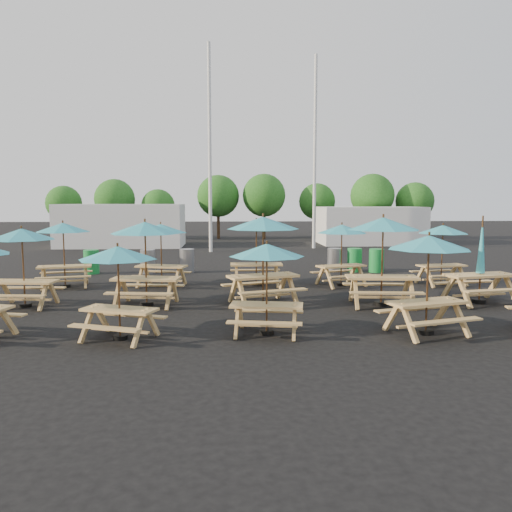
{
  "coord_description": "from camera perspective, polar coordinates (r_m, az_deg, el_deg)",
  "views": [
    {
      "loc": [
        -0.94,
        -15.53,
        2.96
      ],
      "look_at": [
        0.0,
        1.5,
        1.1
      ],
      "focal_mm": 35.0,
      "sensor_mm": 36.0,
      "label": 1
    }
  ],
  "objects": [
    {
      "name": "tree_3",
      "position": [
        40.26,
        -4.34,
        6.84
      ],
      "size": [
        3.36,
        3.36,
        5.09
      ],
      "color": "#382314",
      "rests_on": "ground"
    },
    {
      "name": "picnic_unit_10",
      "position": [
        14.52,
        14.32,
        2.92
      ],
      "size": [
        2.26,
        2.26,
        2.55
      ],
      "rotation": [
        0.0,
        0.0,
        -0.1
      ],
      "color": "tan",
      "rests_on": "ground"
    },
    {
      "name": "tree_4",
      "position": [
        39.89,
        0.93,
        6.94
      ],
      "size": [
        3.41,
        3.41,
        5.17
      ],
      "color": "#382314",
      "rests_on": "ground"
    },
    {
      "name": "picnic_unit_14",
      "position": [
        18.89,
        20.58,
        2.43
      ],
      "size": [
        2.04,
        2.04,
        2.16
      ],
      "rotation": [
        0.0,
        0.0,
        0.18
      ],
      "color": "tan",
      "rests_on": "ground"
    },
    {
      "name": "tree_5",
      "position": [
        40.84,
        6.99,
        6.2
      ],
      "size": [
        2.94,
        2.94,
        4.45
      ],
      "color": "#382314",
      "rests_on": "ground"
    },
    {
      "name": "waste_bin_2",
      "position": [
        21.13,
        -7.89,
        -0.54
      ],
      "size": [
        0.61,
        0.61,
        0.99
      ],
      "primitive_type": "cylinder",
      "color": "gray",
      "rests_on": "ground"
    },
    {
      "name": "picnic_unit_2",
      "position": [
        18.4,
        -21.18,
        2.6
      ],
      "size": [
        2.2,
        2.2,
        2.26
      ],
      "rotation": [
        0.0,
        0.0,
        0.23
      ],
      "color": "tan",
      "rests_on": "ground"
    },
    {
      "name": "tree_0",
      "position": [
        42.84,
        -21.11,
        5.64
      ],
      "size": [
        2.8,
        2.8,
        4.24
      ],
      "color": "#382314",
      "rests_on": "ground"
    },
    {
      "name": "ground",
      "position": [
        15.84,
        0.3,
        -4.55
      ],
      "size": [
        120.0,
        120.0,
        0.0
      ],
      "primitive_type": "plane",
      "color": "black",
      "rests_on": "ground"
    },
    {
      "name": "picnic_unit_5",
      "position": [
        17.67,
        -10.82,
        2.63
      ],
      "size": [
        2.18,
        2.18,
        2.21
      ],
      "rotation": [
        0.0,
        0.0,
        -0.25
      ],
      "color": "tan",
      "rests_on": "ground"
    },
    {
      "name": "picnic_unit_11",
      "position": [
        17.76,
        9.78,
        2.6
      ],
      "size": [
        2.26,
        2.26,
        2.18
      ],
      "rotation": [
        0.0,
        0.0,
        0.34
      ],
      "color": "tan",
      "rests_on": "ground"
    },
    {
      "name": "picnic_unit_7",
      "position": [
        14.27,
        0.82,
        3.1
      ],
      "size": [
        2.64,
        2.64,
        2.56
      ],
      "rotation": [
        0.0,
        0.0,
        0.33
      ],
      "color": "tan",
      "rests_on": "ground"
    },
    {
      "name": "picnic_unit_8",
      "position": [
        17.57,
        0.04,
        3.05
      ],
      "size": [
        1.91,
        1.91,
        2.33
      ],
      "rotation": [
        0.0,
        0.0,
        0.01
      ],
      "color": "tan",
      "rests_on": "ground"
    },
    {
      "name": "waste_bin_0",
      "position": [
        21.66,
        -18.29,
        -0.63
      ],
      "size": [
        0.61,
        0.61,
        0.99
      ],
      "primitive_type": "cylinder",
      "color": "#198A37",
      "rests_on": "ground"
    },
    {
      "name": "event_tent_1",
      "position": [
        35.97,
        12.91,
        3.42
      ],
      "size": [
        7.0,
        4.0,
        2.6
      ],
      "primitive_type": "cube",
      "color": "silver",
      "rests_on": "ground"
    },
    {
      "name": "picnic_unit_1",
      "position": [
        15.36,
        -25.19,
        1.71
      ],
      "size": [
        1.98,
        1.98,
        2.24
      ],
      "rotation": [
        0.0,
        0.0,
        -0.09
      ],
      "color": "tan",
      "rests_on": "ground"
    },
    {
      "name": "tree_2",
      "position": [
        39.56,
        -11.13,
        5.62
      ],
      "size": [
        2.59,
        2.59,
        3.93
      ],
      "color": "#382314",
      "rests_on": "ground"
    },
    {
      "name": "waste_bin_3",
      "position": [
        21.52,
        8.97,
        -0.43
      ],
      "size": [
        0.61,
        0.61,
        0.99
      ],
      "primitive_type": "cylinder",
      "color": "gray",
      "rests_on": "ground"
    },
    {
      "name": "picnic_unit_3",
      "position": [
        10.99,
        -15.51,
        -0.37
      ],
      "size": [
        2.12,
        2.12,
        2.04
      ],
      "rotation": [
        0.0,
        0.0,
        -0.34
      ],
      "color": "tan",
      "rests_on": "ground"
    },
    {
      "name": "picnic_unit_9",
      "position": [
        11.65,
        19.14,
        0.73
      ],
      "size": [
        2.26,
        2.26,
        2.24
      ],
      "rotation": [
        0.0,
        0.0,
        0.28
      ],
      "color": "tan",
      "rests_on": "ground"
    },
    {
      "name": "waste_bin_4",
      "position": [
        21.64,
        11.2,
        -0.44
      ],
      "size": [
        0.61,
        0.61,
        0.99
      ],
      "primitive_type": "cylinder",
      "color": "#198A37",
      "rests_on": "ground"
    },
    {
      "name": "tree_7",
      "position": [
        41.12,
        17.69,
        5.98
      ],
      "size": [
        2.95,
        2.95,
        4.48
      ],
      "color": "#382314",
      "rests_on": "ground"
    },
    {
      "name": "tree_6",
      "position": [
        40.02,
        13.15,
        6.73
      ],
      "size": [
        3.38,
        3.38,
        5.13
      ],
      "color": "#382314",
      "rests_on": "ground"
    },
    {
      "name": "picnic_unit_13",
      "position": [
        15.95,
        24.28,
        -1.2
      ],
      "size": [
        2.29,
        2.09,
        2.56
      ],
      "rotation": [
        0.0,
        0.0,
        0.18
      ],
      "color": "tan",
      "rests_on": "ground"
    },
    {
      "name": "mast_1",
      "position": [
        32.14,
        6.74,
        11.61
      ],
      "size": [
        0.2,
        0.2,
        12.0
      ],
      "primitive_type": "cylinder",
      "color": "silver",
      "rests_on": "ground"
    },
    {
      "name": "picnic_unit_6",
      "position": [
        11.0,
        1.24,
        -0.05
      ],
      "size": [
        1.93,
        1.93,
        2.06
      ],
      "rotation": [
        0.0,
        0.0,
        -0.17
      ],
      "color": "tan",
      "rests_on": "ground"
    },
    {
      "name": "mast_0",
      "position": [
        29.71,
        -5.3,
        12.07
      ],
      "size": [
        0.2,
        0.2,
        12.0
      ],
      "primitive_type": "cylinder",
      "color": "silver",
      "rests_on": "ground"
    },
    {
      "name": "waste_bin_1",
      "position": [
        21.1,
        -12.26,
        -0.63
      ],
      "size": [
        0.61,
        0.61,
        0.99
      ],
      "primitive_type": "cylinder",
      "color": "gray",
      "rests_on": "ground"
    },
    {
      "name": "waste_bin_5",
      "position": [
        21.6,
        13.59,
        -0.51
      ],
      "size": [
        0.61,
        0.61,
        0.99
      ],
      "primitive_type": "cylinder",
      "color": "#198A37",
      "rests_on": "ground"
    },
    {
      "name": "event_tent_0",
      "position": [
        34.3,
        -15.06,
        3.41
      ],
      "size": [
        8.0,
        4.0,
        2.8
      ],
      "primitive_type": "cube",
      "color": "silver",
      "rests_on": "ground"
    },
    {
      "name": "picnic_unit_4",
      "position": [
        14.42,
        -12.56,
        2.51
      ],
      "size": [
        2.19,
        2.19,
        2.42
      ],
      "rotation": [
        0.0,
        0.0,
        -0.12
      ],
      "color": "tan",
      "rests_on": "ground"
    },
    {
      "name": "tree_1",
      "position": [
        40.4,
        -15.84,
        6.26
      ],
      "size": [
        3.11,
        3.11,
        4.72
      ],
      "color": "#382314",
      "rests_on": "ground"
    }
  ]
}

